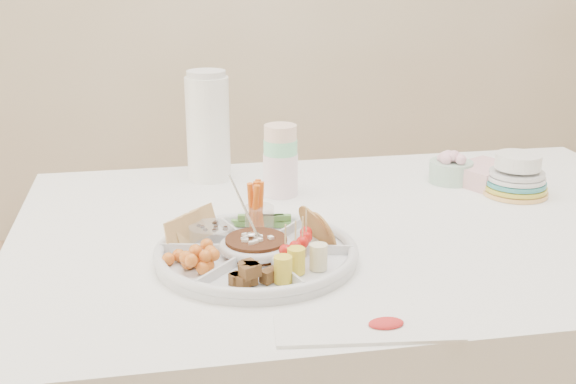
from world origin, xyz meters
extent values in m
cube|color=white|center=(0.00, 0.00, 0.38)|extent=(1.52, 1.02, 0.76)
cylinder|color=silver|center=(-0.27, -0.16, 0.78)|extent=(0.45, 0.45, 0.04)
cylinder|color=black|center=(-0.27, -0.16, 0.79)|extent=(0.14, 0.14, 0.04)
cylinder|color=silver|center=(-0.16, 0.22, 0.87)|extent=(0.10, 0.10, 0.23)
cylinder|color=white|center=(-0.31, 0.39, 0.90)|extent=(0.12, 0.12, 0.29)
cylinder|color=silver|center=(0.29, 0.24, 0.80)|extent=(0.13, 0.13, 0.08)
cube|color=beige|center=(0.37, 0.22, 0.78)|extent=(0.19, 0.18, 0.05)
cylinder|color=gold|center=(0.40, 0.12, 0.81)|extent=(0.16, 0.16, 0.10)
cube|color=white|center=(-0.14, -0.45, 0.76)|extent=(0.30, 0.13, 0.01)
camera|label=1|loc=(-0.44, -1.41, 1.32)|focal=45.00mm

